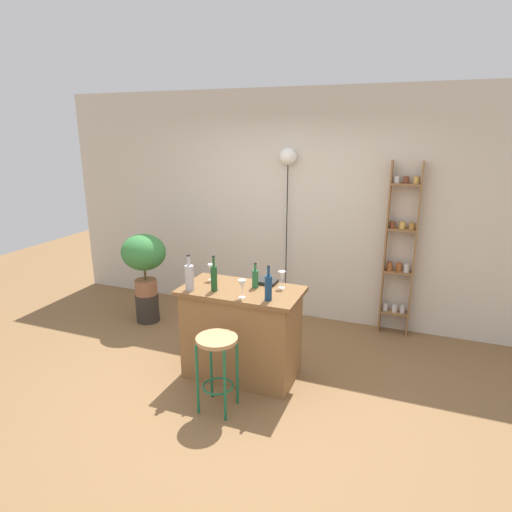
# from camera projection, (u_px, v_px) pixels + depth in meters

# --- Properties ---
(ground) EXTENTS (12.00, 12.00, 0.00)m
(ground) POSITION_uv_depth(u_px,v_px,m) (229.00, 390.00, 4.06)
(ground) COLOR brown
(back_wall) EXTENTS (6.40, 0.10, 2.80)m
(back_wall) POSITION_uv_depth(u_px,v_px,m) (293.00, 207.00, 5.42)
(back_wall) COLOR beige
(back_wall) RESTS_ON ground
(kitchen_counter) EXTENTS (1.13, 0.61, 0.89)m
(kitchen_counter) POSITION_uv_depth(u_px,v_px,m) (242.00, 332.00, 4.20)
(kitchen_counter) COLOR olive
(kitchen_counter) RESTS_ON ground
(bar_stool) EXTENTS (0.35, 0.35, 0.67)m
(bar_stool) POSITION_uv_depth(u_px,v_px,m) (217.00, 356.00, 3.65)
(bar_stool) COLOR #196642
(bar_stool) RESTS_ON ground
(spice_shelf) EXTENTS (0.34, 0.14, 2.00)m
(spice_shelf) POSITION_uv_depth(u_px,v_px,m) (400.00, 250.00, 4.95)
(spice_shelf) COLOR olive
(spice_shelf) RESTS_ON ground
(plant_stool) EXTENTS (0.28, 0.28, 0.36)m
(plant_stool) POSITION_uv_depth(u_px,v_px,m) (148.00, 307.00, 5.48)
(plant_stool) COLOR #2D2823
(plant_stool) RESTS_ON ground
(potted_plant) EXTENTS (0.55, 0.50, 0.76)m
(potted_plant) POSITION_uv_depth(u_px,v_px,m) (144.00, 256.00, 5.30)
(potted_plant) COLOR #935B3D
(potted_plant) RESTS_ON plant_stool
(bottle_soda_blue) EXTENTS (0.06, 0.06, 0.24)m
(bottle_soda_blue) POSITION_uv_depth(u_px,v_px,m) (255.00, 278.00, 4.10)
(bottle_soda_blue) COLOR #236638
(bottle_soda_blue) RESTS_ON kitchen_counter
(bottle_spirits_clear) EXTENTS (0.08, 0.08, 0.34)m
(bottle_spirits_clear) POSITION_uv_depth(u_px,v_px,m) (189.00, 277.00, 4.02)
(bottle_spirits_clear) COLOR #B2B2B7
(bottle_spirits_clear) RESTS_ON kitchen_counter
(bottle_wine_red) EXTENTS (0.06, 0.06, 0.34)m
(bottle_wine_red) POSITION_uv_depth(u_px,v_px,m) (214.00, 278.00, 4.00)
(bottle_wine_red) COLOR #194C23
(bottle_wine_red) RESTS_ON kitchen_counter
(bottle_sauce_amber) EXTENTS (0.06, 0.06, 0.32)m
(bottle_sauce_amber) POSITION_uv_depth(u_px,v_px,m) (268.00, 287.00, 3.78)
(bottle_sauce_amber) COLOR navy
(bottle_sauce_amber) RESTS_ON kitchen_counter
(wine_glass_left) EXTENTS (0.07, 0.07, 0.16)m
(wine_glass_left) POSITION_uv_depth(u_px,v_px,m) (211.00, 269.00, 4.29)
(wine_glass_left) COLOR silver
(wine_glass_left) RESTS_ON kitchen_counter
(wine_glass_center) EXTENTS (0.07, 0.07, 0.16)m
(wine_glass_center) POSITION_uv_depth(u_px,v_px,m) (282.00, 276.00, 4.07)
(wine_glass_center) COLOR silver
(wine_glass_center) RESTS_ON kitchen_counter
(wine_glass_right) EXTENTS (0.07, 0.07, 0.16)m
(wine_glass_right) POSITION_uv_depth(u_px,v_px,m) (242.00, 285.00, 3.84)
(wine_glass_right) COLOR silver
(wine_glass_right) RESTS_ON kitchen_counter
(cookbook) EXTENTS (0.21, 0.15, 0.03)m
(cookbook) POSITION_uv_depth(u_px,v_px,m) (266.00, 282.00, 4.22)
(cookbook) COLOR black
(cookbook) RESTS_ON kitchen_counter
(pendant_globe_light) EXTENTS (0.21, 0.21, 2.12)m
(pendant_globe_light) POSITION_uv_depth(u_px,v_px,m) (288.00, 159.00, 5.17)
(pendant_globe_light) COLOR black
(pendant_globe_light) RESTS_ON ground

